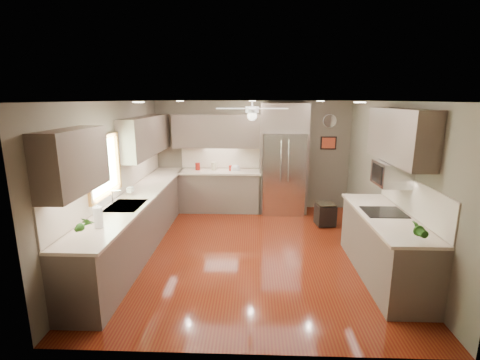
# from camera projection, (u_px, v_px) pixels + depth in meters

# --- Properties ---
(floor) EXTENTS (5.00, 5.00, 0.00)m
(floor) POSITION_uv_depth(u_px,v_px,m) (251.00, 250.00, 5.96)
(floor) COLOR #54140B
(floor) RESTS_ON ground
(ceiling) EXTENTS (5.00, 5.00, 0.00)m
(ceiling) POSITION_uv_depth(u_px,v_px,m) (252.00, 101.00, 5.39)
(ceiling) COLOR white
(ceiling) RESTS_ON ground
(wall_back) EXTENTS (4.50, 0.00, 4.50)m
(wall_back) POSITION_uv_depth(u_px,v_px,m) (252.00, 155.00, 8.11)
(wall_back) COLOR #605849
(wall_back) RESTS_ON ground
(wall_front) EXTENTS (4.50, 0.00, 4.50)m
(wall_front) POSITION_uv_depth(u_px,v_px,m) (250.00, 240.00, 3.25)
(wall_front) COLOR #605849
(wall_front) RESTS_ON ground
(wall_left) EXTENTS (0.00, 5.00, 5.00)m
(wall_left) POSITION_uv_depth(u_px,v_px,m) (116.00, 178.00, 5.76)
(wall_left) COLOR #605849
(wall_left) RESTS_ON ground
(wall_right) EXTENTS (0.00, 5.00, 5.00)m
(wall_right) POSITION_uv_depth(u_px,v_px,m) (391.00, 181.00, 5.60)
(wall_right) COLOR #605849
(wall_right) RESTS_ON ground
(canister_a) EXTENTS (0.13, 0.13, 0.18)m
(canister_a) POSITION_uv_depth(u_px,v_px,m) (198.00, 167.00, 7.97)
(canister_a) COLOR maroon
(canister_a) RESTS_ON back_run
(canister_c) EXTENTS (0.15, 0.15, 0.19)m
(canister_c) POSITION_uv_depth(u_px,v_px,m) (214.00, 166.00, 7.94)
(canister_c) COLOR tan
(canister_c) RESTS_ON back_run
(canister_d) EXTENTS (0.11, 0.11, 0.12)m
(canister_d) POSITION_uv_depth(u_px,v_px,m) (231.00, 168.00, 7.90)
(canister_d) COLOR maroon
(canister_d) RESTS_ON back_run
(soap_bottle) EXTENTS (0.09, 0.09, 0.19)m
(soap_bottle) POSITION_uv_depth(u_px,v_px,m) (131.00, 189.00, 5.92)
(soap_bottle) COLOR white
(soap_bottle) RESTS_ON left_run
(potted_plant_left) EXTENTS (0.17, 0.12, 0.32)m
(potted_plant_left) POSITION_uv_depth(u_px,v_px,m) (84.00, 225.00, 4.06)
(potted_plant_left) COLOR #285C1A
(potted_plant_left) RESTS_ON left_run
(potted_plant_right) EXTENTS (0.18, 0.15, 0.30)m
(potted_plant_right) POSITION_uv_depth(u_px,v_px,m) (418.00, 230.00, 3.94)
(potted_plant_right) COLOR #285C1A
(potted_plant_right) RESTS_ON right_run
(bowl) EXTENTS (0.27, 0.27, 0.05)m
(bowl) POSITION_uv_depth(u_px,v_px,m) (235.00, 170.00, 7.89)
(bowl) COLOR tan
(bowl) RESTS_ON back_run
(left_run) EXTENTS (0.65, 4.70, 1.45)m
(left_run) POSITION_uv_depth(u_px,v_px,m) (140.00, 219.00, 6.07)
(left_run) COLOR brown
(left_run) RESTS_ON ground
(back_run) EXTENTS (1.85, 0.65, 1.45)m
(back_run) POSITION_uv_depth(u_px,v_px,m) (220.00, 190.00, 8.02)
(back_run) COLOR brown
(back_run) RESTS_ON ground
(uppers) EXTENTS (4.50, 4.70, 0.95)m
(uppers) POSITION_uv_depth(u_px,v_px,m) (211.00, 137.00, 6.26)
(uppers) COLOR brown
(uppers) RESTS_ON wall_left
(window) EXTENTS (0.05, 1.12, 0.92)m
(window) POSITION_uv_depth(u_px,v_px,m) (104.00, 166.00, 5.21)
(window) COLOR #BFF2B2
(window) RESTS_ON wall_left
(sink) EXTENTS (0.50, 0.70, 0.32)m
(sink) POSITION_uv_depth(u_px,v_px,m) (126.00, 207.00, 5.34)
(sink) COLOR silver
(sink) RESTS_ON left_run
(refrigerator) EXTENTS (1.06, 0.75, 2.45)m
(refrigerator) POSITION_uv_depth(u_px,v_px,m) (283.00, 161.00, 7.77)
(refrigerator) COLOR silver
(refrigerator) RESTS_ON ground
(right_run) EXTENTS (0.70, 2.20, 1.45)m
(right_run) POSITION_uv_depth(u_px,v_px,m) (385.00, 245.00, 5.01)
(right_run) COLOR brown
(right_run) RESTS_ON ground
(microwave) EXTENTS (0.43, 0.55, 0.34)m
(microwave) POSITION_uv_depth(u_px,v_px,m) (392.00, 174.00, 5.02)
(microwave) COLOR silver
(microwave) RESTS_ON wall_right
(ceiling_fan) EXTENTS (1.18, 1.18, 0.32)m
(ceiling_fan) POSITION_uv_depth(u_px,v_px,m) (252.00, 111.00, 5.72)
(ceiling_fan) COLOR white
(ceiling_fan) RESTS_ON ceiling
(recessed_lights) EXTENTS (2.84, 3.14, 0.01)m
(recessed_lights) POSITION_uv_depth(u_px,v_px,m) (250.00, 101.00, 5.79)
(recessed_lights) COLOR white
(recessed_lights) RESTS_ON ceiling
(wall_clock) EXTENTS (0.30, 0.03, 0.30)m
(wall_clock) POSITION_uv_depth(u_px,v_px,m) (330.00, 121.00, 7.85)
(wall_clock) COLOR white
(wall_clock) RESTS_ON wall_back
(framed_print) EXTENTS (0.36, 0.03, 0.30)m
(framed_print) POSITION_uv_depth(u_px,v_px,m) (328.00, 143.00, 7.96)
(framed_print) COLOR black
(framed_print) RESTS_ON wall_back
(stool) EXTENTS (0.41, 0.41, 0.45)m
(stool) POSITION_uv_depth(u_px,v_px,m) (325.00, 214.00, 7.08)
(stool) COLOR black
(stool) RESTS_ON ground
(paper_towel) EXTENTS (0.11, 0.11, 0.28)m
(paper_towel) POSITION_uv_depth(u_px,v_px,m) (98.00, 217.00, 4.38)
(paper_towel) COLOR white
(paper_towel) RESTS_ON left_run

